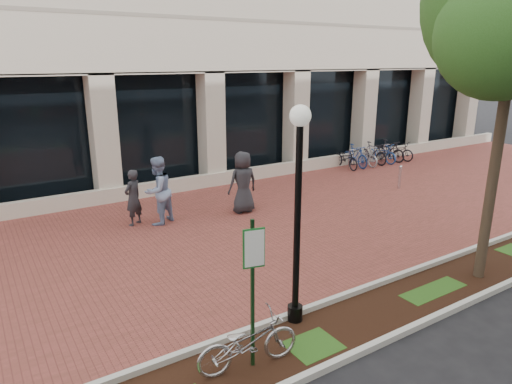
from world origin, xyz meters
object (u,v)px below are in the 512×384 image
lamppost (298,205)px  pedestrian_mid (158,191)px  pedestrian_right (243,182)px  bollard (400,177)px  locked_bicycle (248,342)px  pedestrian_left (133,198)px  bike_rack_cluster (373,154)px  parking_sign (253,276)px

lamppost → pedestrian_mid: bearing=91.8°
pedestrian_right → bollard: (6.29, -0.83, -0.52)m
locked_bicycle → pedestrian_right: pedestrian_right is taller
locked_bicycle → pedestrian_mid: pedestrian_mid is taller
pedestrian_left → bollard: pedestrian_left is taller
locked_bicycle → pedestrian_right: size_ratio=0.86×
lamppost → bike_rack_cluster: bearing=37.9°
pedestrian_left → pedestrian_mid: bearing=126.4°
pedestrian_left → pedestrian_mid: pedestrian_mid is taller
bollard → locked_bicycle: bearing=-150.6°
parking_sign → pedestrian_right: size_ratio=1.26×
bike_rack_cluster → pedestrian_right: bearing=-160.0°
parking_sign → pedestrian_right: bearing=73.5°
pedestrian_left → pedestrian_right: pedestrian_right is taller
lamppost → locked_bicycle: (-1.42, -0.67, -1.80)m
pedestrian_mid → lamppost: bearing=63.2°
lamppost → bollard: lamppost is taller
pedestrian_mid → bollard: (8.89, -1.25, -0.55)m
pedestrian_left → pedestrian_right: size_ratio=0.85×
pedestrian_left → bollard: 9.67m
pedestrian_mid → bollard: 9.00m
pedestrian_right → bike_rack_cluster: pedestrian_right is taller
parking_sign → bike_rack_cluster: parking_sign is taller
pedestrian_mid → bike_rack_cluster: size_ratio=0.48×
bike_rack_cluster → parking_sign: bearing=-140.6°
locked_bicycle → pedestrian_left: bearing=3.0°
locked_bicycle → parking_sign: bearing=-96.0°
parking_sign → pedestrian_left: bearing=99.5°
bike_rack_cluster → pedestrian_left: bearing=-167.9°
pedestrian_left → bike_rack_cluster: 11.99m
bollard → bike_rack_cluster: bike_rack_cluster is taller
parking_sign → lamppost: bearing=40.4°
pedestrian_mid → pedestrian_right: bearing=142.2°
pedestrian_left → bike_rack_cluster: (11.82, 1.99, -0.35)m
pedestrian_left → pedestrian_right: (3.26, -0.70, 0.15)m
lamppost → pedestrian_right: bearing=67.6°
pedestrian_left → pedestrian_mid: (0.65, -0.28, 0.17)m
pedestrian_mid → bike_rack_cluster: 11.41m
locked_bicycle → bollard: bearing=-53.0°
lamppost → pedestrian_mid: lamppost is taller
locked_bicycle → pedestrian_left: size_ratio=1.02×
parking_sign → lamppost: size_ratio=0.62×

